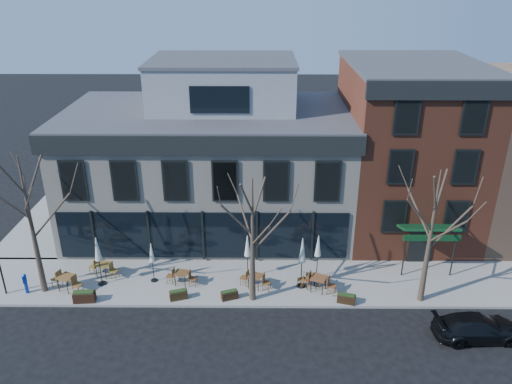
{
  "coord_description": "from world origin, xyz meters",
  "views": [
    {
      "loc": [
        3.35,
        -26.04,
        16.34
      ],
      "look_at": [
        3.14,
        2.0,
        3.82
      ],
      "focal_mm": 35.0,
      "sensor_mm": 36.0,
      "label": 1
    }
  ],
  "objects_px": {
    "cafe_set_0": "(67,281)",
    "umbrella_0": "(98,252)",
    "call_box": "(25,283)",
    "parked_sedan": "(478,327)"
  },
  "relations": [
    {
      "from": "parked_sedan",
      "to": "call_box",
      "type": "height_order",
      "value": "call_box"
    },
    {
      "from": "cafe_set_0",
      "to": "umbrella_0",
      "type": "bearing_deg",
      "value": 17.92
    },
    {
      "from": "parked_sedan",
      "to": "umbrella_0",
      "type": "xyz_separation_m",
      "value": [
        -19.37,
        4.18,
        1.64
      ]
    },
    {
      "from": "parked_sedan",
      "to": "cafe_set_0",
      "type": "relative_size",
      "value": 2.1
    },
    {
      "from": "parked_sedan",
      "to": "call_box",
      "type": "relative_size",
      "value": 3.46
    },
    {
      "from": "call_box",
      "to": "cafe_set_0",
      "type": "xyz_separation_m",
      "value": [
        2.13,
        0.31,
        -0.11
      ]
    },
    {
      "from": "cafe_set_0",
      "to": "call_box",
      "type": "bearing_deg",
      "value": -171.8
    },
    {
      "from": "umbrella_0",
      "to": "call_box",
      "type": "bearing_deg",
      "value": -167.34
    },
    {
      "from": "parked_sedan",
      "to": "umbrella_0",
      "type": "height_order",
      "value": "umbrella_0"
    },
    {
      "from": "umbrella_0",
      "to": "cafe_set_0",
      "type": "bearing_deg",
      "value": -162.08
    }
  ]
}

